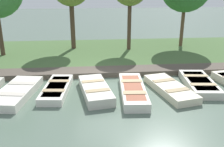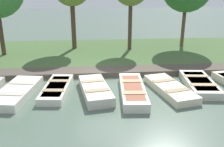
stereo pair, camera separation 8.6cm
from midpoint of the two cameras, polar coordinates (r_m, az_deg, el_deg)
The scene contains 9 objects.
ground_plane at distance 11.84m, azimuth -2.52°, elevation -2.14°, with size 80.00×80.00×0.00m, color #566B5B.
shore_bank at distance 16.56m, azimuth -3.24°, elevation 4.57°, with size 8.00×24.00×0.18m.
dock_walkway at distance 12.94m, azimuth -2.75°, elevation 0.41°, with size 1.15×15.57×0.26m.
rowboat_1 at distance 11.12m, azimuth -20.75°, elevation -3.94°, with size 3.19×1.70×0.37m.
rowboat_2 at distance 11.03m, azimuth -12.32°, elevation -3.38°, with size 2.90×1.25×0.33m.
rowboat_3 at distance 10.57m, azimuth -3.62°, elevation -3.71°, with size 2.94×1.50×0.42m.
rowboat_4 at distance 10.56m, azimuth 4.99°, elevation -3.87°, with size 3.41×1.19×0.39m.
rowboat_5 at distance 11.07m, azimuth 13.34°, elevation -3.34°, with size 3.17×1.72×0.34m.
rowboat_6 at distance 11.95m, azimuth 19.51°, elevation -2.18°, with size 2.99×1.49×0.36m.
Camera 2 is at (10.99, -0.34, 4.39)m, focal length 40.00 mm.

